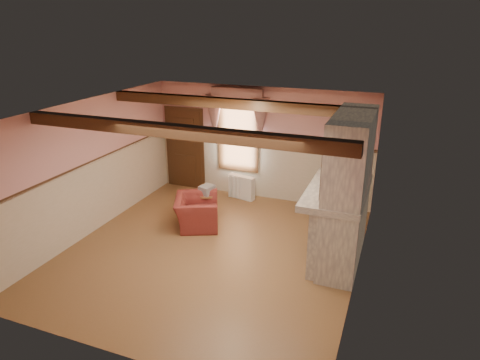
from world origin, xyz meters
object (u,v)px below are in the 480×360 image
at_px(armchair, 197,212).
at_px(side_table, 207,205).
at_px(oil_lamp, 344,170).
at_px(bowl, 337,187).
at_px(radiator, 242,187).
at_px(mantel_clock, 344,170).

distance_m(armchair, side_table, 0.56).
bearing_deg(oil_lamp, bowl, -90.00).
xyz_separation_m(radiator, oil_lamp, (2.65, -1.43, 1.26)).
relative_size(radiator, mantel_clock, 2.92).
bearing_deg(oil_lamp, radiator, 151.70).
bearing_deg(radiator, side_table, -93.97).
xyz_separation_m(side_table, oil_lamp, (3.03, -0.17, 1.29)).
bearing_deg(bowl, oil_lamp, 90.00).
relative_size(side_table, mantel_clock, 2.29).
distance_m(side_table, radiator, 1.32).
bearing_deg(mantel_clock, radiator, 153.96).
bearing_deg(side_table, bowl, -15.98).
xyz_separation_m(bowl, mantel_clock, (0.00, 0.83, 0.06)).
height_order(side_table, mantel_clock, mantel_clock).
relative_size(mantel_clock, oil_lamp, 0.86).
bearing_deg(side_table, mantel_clock, -0.68).
height_order(radiator, oil_lamp, oil_lamp).
bearing_deg(side_table, oil_lamp, -3.18).
relative_size(armchair, radiator, 1.48).
bearing_deg(armchair, mantel_clock, -104.23).
bearing_deg(radiator, mantel_clock, -13.15).
relative_size(side_table, oil_lamp, 1.96).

